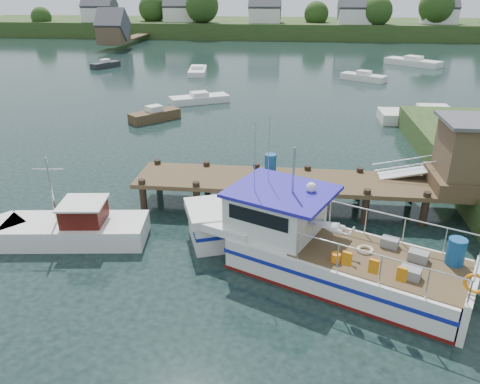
# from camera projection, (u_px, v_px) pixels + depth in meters

# --- Properties ---
(ground_plane) EXTENTS (160.00, 160.00, 0.00)m
(ground_plane) POSITION_uv_depth(u_px,v_px,m) (264.00, 205.00, 22.37)
(ground_plane) COLOR black
(far_shore) EXTENTS (140.00, 42.55, 9.22)m
(far_shore) POSITION_uv_depth(u_px,v_px,m) (291.00, 25.00, 96.32)
(far_shore) COLOR #2F461C
(far_shore) RESTS_ON ground
(dock) EXTENTS (16.60, 3.00, 4.78)m
(dock) POSITION_uv_depth(u_px,v_px,m) (411.00, 167.00, 20.80)
(dock) COLOR #4C3A24
(dock) RESTS_ON ground
(lobster_boat) EXTENTS (10.88, 6.97, 5.45)m
(lobster_boat) POSITION_uv_depth(u_px,v_px,m) (309.00, 245.00, 17.01)
(lobster_boat) COLOR silver
(lobster_boat) RESTS_ON ground
(work_boat) EXTENTS (6.95, 2.79, 3.63)m
(work_boat) POSITION_uv_depth(u_px,v_px,m) (67.00, 228.00, 19.05)
(work_boat) COLOR silver
(work_boat) RESTS_ON ground
(moored_rowboat) EXTENTS (3.67, 3.82, 1.15)m
(moored_rowboat) POSITION_uv_depth(u_px,v_px,m) (155.00, 115.00, 36.19)
(moored_rowboat) COLOR #4C3A24
(moored_rowboat) RESTS_ON ground
(moored_far) EXTENTS (6.99, 6.35, 1.20)m
(moored_far) POSITION_uv_depth(u_px,v_px,m) (413.00, 62.00, 61.02)
(moored_far) COLOR silver
(moored_far) RESTS_ON ground
(moored_a) EXTENTS (5.42, 4.03, 0.96)m
(moored_a) POSITION_uv_depth(u_px,v_px,m) (199.00, 99.00, 41.69)
(moored_a) COLOR silver
(moored_a) RESTS_ON ground
(moored_b) EXTENTS (5.00, 4.04, 1.08)m
(moored_b) POSITION_uv_depth(u_px,v_px,m) (363.00, 77.00, 51.34)
(moored_b) COLOR silver
(moored_b) RESTS_ON ground
(moored_c) EXTENTS (8.01, 2.91, 1.25)m
(moored_c) POSITION_uv_depth(u_px,v_px,m) (433.00, 116.00, 35.68)
(moored_c) COLOR silver
(moored_c) RESTS_ON ground
(moored_d) EXTENTS (2.62, 5.81, 0.95)m
(moored_d) POSITION_uv_depth(u_px,v_px,m) (198.00, 71.00, 55.33)
(moored_d) COLOR silver
(moored_d) RESTS_ON ground
(moored_e) EXTENTS (3.07, 3.96, 1.06)m
(moored_e) POSITION_uv_depth(u_px,v_px,m) (105.00, 64.00, 59.38)
(moored_e) COLOR black
(moored_e) RESTS_ON ground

